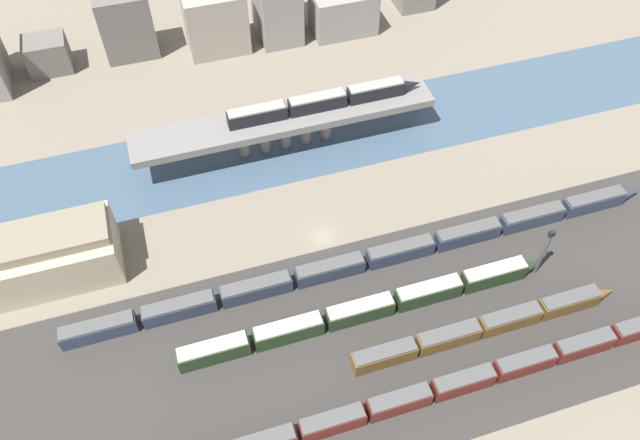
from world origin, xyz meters
name	(u,v)px	position (x,y,z in m)	size (l,w,h in m)	color
ground_plane	(322,237)	(0.00, 0.00, 0.00)	(400.00, 400.00, 0.00)	#756B5B
railbed_yard	(364,342)	(0.00, -24.00, 0.00)	(280.00, 42.00, 0.01)	#33302D
river_water	(286,144)	(0.00, 27.23, 0.00)	(320.00, 23.23, 0.01)	#3D5166
bridge	(284,121)	(0.00, 27.23, 6.91)	(65.69, 9.63, 8.45)	slate
train_on_bridge	(324,101)	(8.99, 27.23, 10.13)	(43.26, 2.85, 3.46)	black
train_yard_near	(438,390)	(7.95, -36.66, 1.94)	(92.32, 2.71, 3.93)	#5B1E19
train_yard_mid	(486,326)	(20.76, -28.40, 1.83)	(50.17, 2.80, 3.74)	brown
train_yard_far	(367,309)	(2.21, -19.19, 2.00)	(68.61, 2.90, 4.07)	#23381E
train_yard_outer	(373,259)	(7.18, -9.05, 1.79)	(115.59, 2.85, 3.64)	#2D384C
warehouse_building	(33,258)	(-52.73, 6.99, 5.42)	(29.67, 13.03, 11.39)	tan
signal_tower	(543,252)	(35.69, -19.61, 6.05)	(1.00, 0.80, 12.02)	#4C4C51
city_block_left	(48,54)	(-48.43, 70.83, 4.20)	(10.09, 8.06, 8.40)	#605B56
city_block_center	(127,25)	(-28.28, 71.07, 8.34)	(12.76, 8.41, 16.68)	#605B56
city_block_right	(216,22)	(-6.90, 66.55, 7.89)	(15.01, 9.74, 15.79)	gray
city_block_far_right	(276,2)	(9.22, 68.72, 9.00)	(10.34, 15.55, 18.01)	gray
city_block_tall	(343,12)	(26.09, 64.78, 5.56)	(16.37, 10.19, 11.13)	gray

